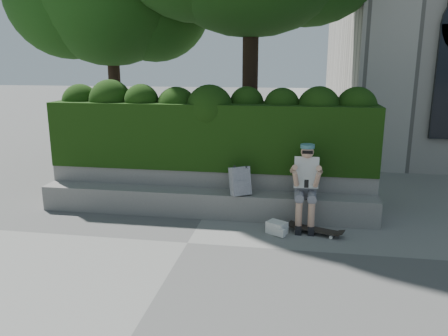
% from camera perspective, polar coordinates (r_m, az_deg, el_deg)
% --- Properties ---
extents(ground, '(80.00, 80.00, 0.00)m').
position_cam_1_polar(ground, '(6.76, -4.80, -9.72)').
color(ground, slate).
rests_on(ground, ground).
extents(bench_ledge, '(6.00, 0.45, 0.45)m').
position_cam_1_polar(bench_ledge, '(7.82, -2.60, -4.62)').
color(bench_ledge, gray).
rests_on(bench_ledge, ground).
extents(planter_wall, '(6.00, 0.50, 0.75)m').
position_cam_1_polar(planter_wall, '(8.22, -1.93, -2.59)').
color(planter_wall, gray).
rests_on(planter_wall, ground).
extents(hedge, '(6.00, 1.00, 1.20)m').
position_cam_1_polar(hedge, '(8.22, -1.68, 4.38)').
color(hedge, black).
rests_on(hedge, planter_wall).
extents(person, '(0.40, 0.76, 1.38)m').
position_cam_1_polar(person, '(7.34, 10.66, -1.79)').
color(person, slate).
rests_on(person, ground).
extents(skateboard, '(0.82, 0.46, 0.08)m').
position_cam_1_polar(skateboard, '(7.19, 11.82, -7.90)').
color(skateboard, black).
rests_on(skateboard, ground).
extents(backpack_plaid, '(0.37, 0.32, 0.49)m').
position_cam_1_polar(backpack_plaid, '(7.49, 2.12, -1.72)').
color(backpack_plaid, '#A9A9AE').
rests_on(backpack_plaid, bench_ledge).
extents(backpack_ground, '(0.37, 0.34, 0.20)m').
position_cam_1_polar(backpack_ground, '(7.11, 6.91, -7.73)').
color(backpack_ground, silver).
rests_on(backpack_ground, ground).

